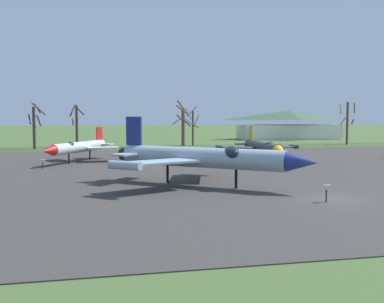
% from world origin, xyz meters
% --- Properties ---
extents(ground_plane, '(600.00, 600.00, 0.00)m').
position_xyz_m(ground_plane, '(0.00, 0.00, 0.00)').
color(ground_plane, '#425B2D').
extents(asphalt_apron, '(91.72, 56.35, 0.05)m').
position_xyz_m(asphalt_apron, '(0.00, 16.90, 0.03)').
color(asphalt_apron, '#383533').
rests_on(asphalt_apron, ground).
extents(grass_verge_strip, '(151.72, 12.00, 0.06)m').
position_xyz_m(grass_verge_strip, '(0.00, 51.08, 0.03)').
color(grass_verge_strip, '#374A25').
rests_on(grass_verge_strip, ground).
extents(jet_fighter_front_right, '(8.58, 12.34, 4.03)m').
position_xyz_m(jet_fighter_front_right, '(-16.83, 27.64, 1.82)').
color(jet_fighter_front_right, silver).
rests_on(jet_fighter_front_right, ground).
extents(info_placard_front_right, '(0.56, 0.27, 1.02)m').
position_xyz_m(info_placard_front_right, '(-20.08, 21.20, 0.65)').
color(info_placard_front_right, black).
rests_on(info_placard_front_right, ground).
extents(jet_fighter_rear_center, '(9.86, 13.76, 4.29)m').
position_xyz_m(jet_fighter_rear_center, '(3.82, 21.80, 1.89)').
color(jet_fighter_rear_center, '#33383D').
rests_on(jet_fighter_rear_center, ground).
extents(jet_fighter_rear_left, '(14.26, 13.68, 5.32)m').
position_xyz_m(jet_fighter_rear_left, '(-6.69, 6.87, 2.24)').
color(jet_fighter_rear_left, '#8EA3B2').
rests_on(jet_fighter_rear_left, ground).
extents(info_placard_rear_left, '(0.49, 0.24, 1.13)m').
position_xyz_m(info_placard_rear_left, '(-0.85, -1.04, 0.69)').
color(info_placard_rear_left, black).
rests_on(info_placard_rear_left, ground).
extents(bare_tree_left_of_center, '(2.95, 2.66, 7.68)m').
position_xyz_m(bare_tree_left_of_center, '(-24.70, 51.21, 3.99)').
color(bare_tree_left_of_center, '#42382D').
rests_on(bare_tree_left_of_center, ground).
extents(bare_tree_center, '(2.66, 2.63, 7.67)m').
position_xyz_m(bare_tree_center, '(-18.20, 56.03, 4.17)').
color(bare_tree_center, '#42382D').
rests_on(bare_tree_center, ground).
extents(bare_tree_right_of_center, '(3.38, 3.56, 8.49)m').
position_xyz_m(bare_tree_right_of_center, '(0.95, 55.26, 4.20)').
color(bare_tree_right_of_center, brown).
rests_on(bare_tree_right_of_center, ground).
extents(bare_tree_far_right, '(2.76, 2.75, 7.41)m').
position_xyz_m(bare_tree_far_right, '(2.84, 55.24, 3.71)').
color(bare_tree_far_right, brown).
rests_on(bare_tree_far_right, ground).
extents(bare_tree_backdrop_extra, '(3.68, 3.65, 8.27)m').
position_xyz_m(bare_tree_backdrop_extra, '(32.92, 52.21, 4.50)').
color(bare_tree_backdrop_extra, brown).
rests_on(bare_tree_backdrop_extra, ground).
extents(visitor_building, '(25.28, 10.47, 7.01)m').
position_xyz_m(visitor_building, '(31.79, 76.83, 3.48)').
color(visitor_building, silver).
rests_on(visitor_building, ground).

